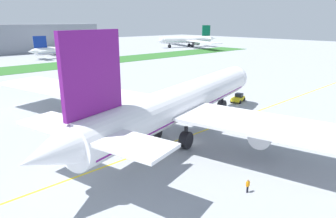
{
  "coord_description": "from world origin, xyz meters",
  "views": [
    {
      "loc": [
        -34.56,
        -32.55,
        20.01
      ],
      "look_at": [
        1.57,
        6.9,
        4.15
      ],
      "focal_mm": 31.81,
      "sensor_mm": 36.0,
      "label": 1
    }
  ],
  "objects_px": {
    "parked_airliner_far_centre": "(188,40)",
    "ground_crew_wingwalker_port": "(314,134)",
    "service_truck_baggage_loader": "(219,77)",
    "service_truck_fuel_bowser": "(98,80)",
    "parked_airliner_far_left": "(68,50)",
    "ground_crew_marshaller_front": "(248,185)",
    "airliner_foreground": "(179,103)",
    "pushback_tug": "(238,98)"
  },
  "relations": [
    {
      "from": "parked_airliner_far_centre",
      "to": "ground_crew_wingwalker_port",
      "type": "bearing_deg",
      "value": -129.66
    },
    {
      "from": "service_truck_baggage_loader",
      "to": "parked_airliner_far_centre",
      "type": "relative_size",
      "value": 0.07
    },
    {
      "from": "service_truck_fuel_bowser",
      "to": "parked_airliner_far_centre",
      "type": "height_order",
      "value": "parked_airliner_far_centre"
    },
    {
      "from": "parked_airliner_far_left",
      "to": "parked_airliner_far_centre",
      "type": "xyz_separation_m",
      "value": [
        100.84,
        2.06,
        1.47
      ]
    },
    {
      "from": "service_truck_fuel_bowser",
      "to": "parked_airliner_far_centre",
      "type": "bearing_deg",
      "value": 32.58
    },
    {
      "from": "service_truck_fuel_bowser",
      "to": "ground_crew_marshaller_front",
      "type": "bearing_deg",
      "value": -105.42
    },
    {
      "from": "airliner_foreground",
      "to": "service_truck_baggage_loader",
      "type": "distance_m",
      "value": 55.24
    },
    {
      "from": "airliner_foreground",
      "to": "pushback_tug",
      "type": "xyz_separation_m",
      "value": [
        28.67,
        7.43,
        -5.5
      ]
    },
    {
      "from": "airliner_foreground",
      "to": "pushback_tug",
      "type": "distance_m",
      "value": 30.12
    },
    {
      "from": "ground_crew_wingwalker_port",
      "to": "parked_airliner_far_centre",
      "type": "height_order",
      "value": "parked_airliner_far_centre"
    },
    {
      "from": "ground_crew_wingwalker_port",
      "to": "service_truck_fuel_bowser",
      "type": "bearing_deg",
      "value": 93.46
    },
    {
      "from": "pushback_tug",
      "to": "parked_airliner_far_left",
      "type": "bearing_deg",
      "value": 84.98
    },
    {
      "from": "pushback_tug",
      "to": "parked_airliner_far_left",
      "type": "height_order",
      "value": "parked_airliner_far_left"
    },
    {
      "from": "parked_airliner_far_left",
      "to": "pushback_tug",
      "type": "bearing_deg",
      "value": -95.02
    },
    {
      "from": "pushback_tug",
      "to": "service_truck_fuel_bowser",
      "type": "relative_size",
      "value": 1.18
    },
    {
      "from": "parked_airliner_far_left",
      "to": "airliner_foreground",
      "type": "bearing_deg",
      "value": -106.86
    },
    {
      "from": "airliner_foreground",
      "to": "parked_airliner_far_left",
      "type": "bearing_deg",
      "value": 73.14
    },
    {
      "from": "ground_crew_marshaller_front",
      "to": "service_truck_baggage_loader",
      "type": "height_order",
      "value": "service_truck_baggage_loader"
    },
    {
      "from": "ground_crew_wingwalker_port",
      "to": "ground_crew_marshaller_front",
      "type": "height_order",
      "value": "ground_crew_marshaller_front"
    },
    {
      "from": "ground_crew_wingwalker_port",
      "to": "service_truck_fuel_bowser",
      "type": "relative_size",
      "value": 0.32
    },
    {
      "from": "airliner_foreground",
      "to": "parked_airliner_far_centre",
      "type": "xyz_separation_m",
      "value": [
        140.31,
        132.33,
        -0.81
      ]
    },
    {
      "from": "airliner_foreground",
      "to": "parked_airliner_far_centre",
      "type": "height_order",
      "value": "airliner_foreground"
    },
    {
      "from": "parked_airliner_far_centre",
      "to": "airliner_foreground",
      "type": "bearing_deg",
      "value": -136.68
    },
    {
      "from": "pushback_tug",
      "to": "ground_crew_wingwalker_port",
      "type": "height_order",
      "value": "pushback_tug"
    },
    {
      "from": "service_truck_fuel_bowser",
      "to": "parked_airliner_far_centre",
      "type": "xyz_separation_m",
      "value": [
        127.38,
        81.4,
        4.22
      ]
    },
    {
      "from": "pushback_tug",
      "to": "ground_crew_wingwalker_port",
      "type": "distance_m",
      "value": 26.54
    },
    {
      "from": "airliner_foreground",
      "to": "pushback_tug",
      "type": "relative_size",
      "value": 14.43
    },
    {
      "from": "ground_crew_wingwalker_port",
      "to": "parked_airliner_far_centre",
      "type": "xyz_separation_m",
      "value": [
        123.31,
        148.73,
        4.64
      ]
    },
    {
      "from": "ground_crew_wingwalker_port",
      "to": "service_truck_fuel_bowser",
      "type": "height_order",
      "value": "service_truck_fuel_bowser"
    },
    {
      "from": "pushback_tug",
      "to": "service_truck_fuel_bowser",
      "type": "distance_m",
      "value": 46.26
    },
    {
      "from": "airliner_foreground",
      "to": "parked_airliner_far_centre",
      "type": "bearing_deg",
      "value": 43.32
    },
    {
      "from": "airliner_foreground",
      "to": "service_truck_fuel_bowser",
      "type": "bearing_deg",
      "value": 75.75
    },
    {
      "from": "ground_crew_marshaller_front",
      "to": "service_truck_fuel_bowser",
      "type": "xyz_separation_m",
      "value": [
        19.02,
        68.98,
        0.41
      ]
    },
    {
      "from": "airliner_foreground",
      "to": "pushback_tug",
      "type": "bearing_deg",
      "value": 14.52
    },
    {
      "from": "ground_crew_wingwalker_port",
      "to": "service_truck_baggage_loader",
      "type": "bearing_deg",
      "value": 55.89
    },
    {
      "from": "ground_crew_marshaller_front",
      "to": "parked_airliner_far_left",
      "type": "relative_size",
      "value": 0.02
    },
    {
      "from": "parked_airliner_far_left",
      "to": "parked_airliner_far_centre",
      "type": "distance_m",
      "value": 100.88
    },
    {
      "from": "service_truck_baggage_loader",
      "to": "parked_airliner_far_centre",
      "type": "bearing_deg",
      "value": 48.2
    },
    {
      "from": "pushback_tug",
      "to": "service_truck_baggage_loader",
      "type": "height_order",
      "value": "service_truck_baggage_loader"
    },
    {
      "from": "service_truck_baggage_loader",
      "to": "parked_airliner_far_centre",
      "type": "distance_m",
      "value": 139.73
    },
    {
      "from": "pushback_tug",
      "to": "service_truck_fuel_bowser",
      "type": "xyz_separation_m",
      "value": [
        -15.74,
        43.5,
        0.48
      ]
    },
    {
      "from": "ground_crew_marshaller_front",
      "to": "parked_airliner_far_centre",
      "type": "relative_size",
      "value": 0.02
    }
  ]
}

